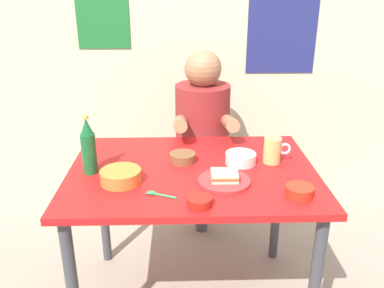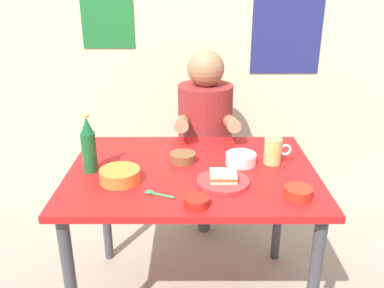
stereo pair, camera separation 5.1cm
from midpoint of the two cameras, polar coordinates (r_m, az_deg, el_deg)
The scene contains 14 objects.
wall_back at distance 2.70m, azimuth 0.63°, elevation 17.26°, with size 4.40×0.09×2.60m.
dining_table at distance 1.86m, azimuth 0.79°, elevation -6.13°, with size 1.10×0.80×0.74m.
stool at distance 2.55m, azimuth 2.37°, elevation -5.39°, with size 0.34×0.34×0.45m.
person_seated at distance 2.38m, azimuth 2.54°, elevation 3.44°, with size 0.33×0.56×0.72m.
plate_orange at distance 1.69m, azimuth 5.26°, elevation -5.29°, with size 0.22×0.22×0.01m, color red.
sandwich at distance 1.68m, azimuth 5.29°, elevation -4.53°, with size 0.11×0.09×0.04m.
beer_mug at distance 1.89m, azimuth 12.17°, elevation -0.99°, with size 0.13×0.08×0.12m.
beer_bottle at distance 1.79m, azimuth -13.58°, elevation -0.32°, with size 0.06×0.06×0.26m.
sauce_bowl_chili at distance 1.64m, azimuth 15.62°, elevation -6.55°, with size 0.11×0.11×0.04m.
condiment_bowl_brown at distance 1.88m, azimuth -0.51°, elevation -1.85°, with size 0.12×0.12×0.04m.
soup_bowl_orange at distance 1.71m, azimuth -9.31°, elevation -4.30°, with size 0.17×0.17×0.05m.
rice_bowl_white at distance 1.87m, azimuth 7.69°, elevation -2.03°, with size 0.14×0.14×0.05m.
sambal_bowl_red at distance 1.52m, azimuth 1.62°, elevation -8.06°, with size 0.10×0.10×0.03m.
spoon at distance 1.61m, azimuth -4.49°, elevation -6.96°, with size 0.12×0.06×0.01m.
Camera 2 is at (0.00, -1.64, 1.52)m, focal length 37.78 mm.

